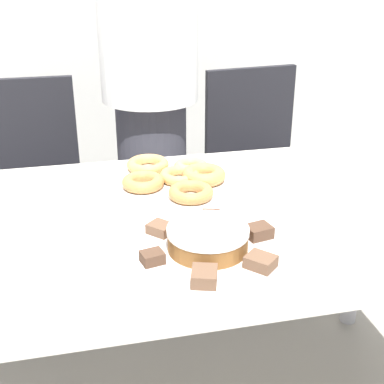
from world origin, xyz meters
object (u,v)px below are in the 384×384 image
object	(u,v)px
person_standing	(151,83)
plate_cake	(208,251)
frosted_cake	(208,239)
office_chair_right	(262,186)
office_chair_left	(32,208)
plate_donuts	(180,182)

from	to	relation	value
person_standing	plate_cake	bearing A→B (deg)	-91.28
person_standing	frosted_cake	xyz separation A→B (m)	(-0.02, -0.92, -0.14)
office_chair_right	plate_cake	xyz separation A→B (m)	(-0.48, -0.96, 0.30)
office_chair_left	office_chair_right	world-z (taller)	same
plate_cake	office_chair_left	bearing A→B (deg)	115.08
person_standing	office_chair_left	size ratio (longest dim) A/B	1.89
person_standing	office_chair_right	size ratio (longest dim) A/B	1.89
office_chair_left	frosted_cake	size ratio (longest dim) A/B	5.03
office_chair_left	frosted_cake	xyz separation A→B (m)	(0.45, -0.96, 0.33)
office_chair_left	frosted_cake	world-z (taller)	office_chair_left
person_standing	plate_cake	world-z (taller)	person_standing
office_chair_right	plate_cake	bearing A→B (deg)	-123.34
person_standing	plate_cake	xyz separation A→B (m)	(-0.02, -0.92, -0.17)
plate_cake	frosted_cake	bearing A→B (deg)	90.00
plate_cake	plate_donuts	xyz separation A→B (m)	(0.02, 0.39, 0.00)
office_chair_left	person_standing	bearing A→B (deg)	-5.48
frosted_cake	person_standing	bearing A→B (deg)	88.72
office_chair_left	office_chair_right	distance (m)	0.94
plate_cake	frosted_cake	distance (m)	0.03
plate_donuts	frosted_cake	bearing A→B (deg)	-92.75
person_standing	plate_donuts	world-z (taller)	person_standing
person_standing	office_chair_left	world-z (taller)	person_standing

